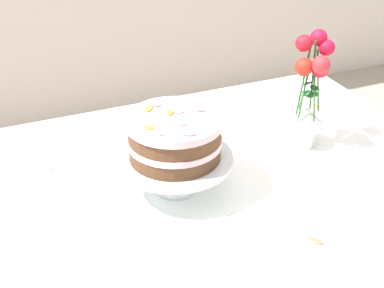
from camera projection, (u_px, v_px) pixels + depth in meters
The scene contains 8 objects.
dining_table at pixel (206, 213), 1.44m from camera, with size 1.40×1.00×0.74m.
linen_napkin at pixel (176, 189), 1.38m from camera, with size 0.32×0.32×0.00m, color white.
cake_stand at pixel (175, 162), 1.34m from camera, with size 0.29×0.29×0.10m.
layer_cake at pixel (175, 137), 1.30m from camera, with size 0.24×0.24×0.11m.
flower_vase at pixel (309, 95), 1.49m from camera, with size 0.12×0.13×0.34m.
loose_petal_0 at pixel (316, 241), 1.20m from camera, with size 0.04×0.02×0.01m, color #E56B51.
loose_petal_2 at pixel (316, 106), 1.79m from camera, with size 0.03×0.02×0.00m, color yellow.
loose_petal_3 at pixel (50, 167), 1.46m from camera, with size 0.04×0.03×0.00m, color pink.
Camera 1 is at (-0.48, -1.07, 1.54)m, focal length 50.40 mm.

